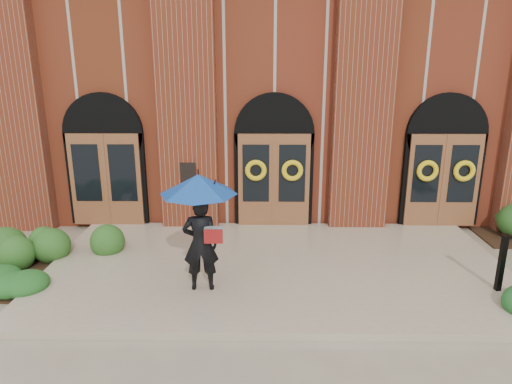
{
  "coord_description": "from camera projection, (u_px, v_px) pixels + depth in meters",
  "views": [
    {
      "loc": [
        -0.34,
        -9.07,
        4.48
      ],
      "look_at": [
        -0.46,
        1.0,
        1.57
      ],
      "focal_mm": 32.0,
      "sensor_mm": 36.0,
      "label": 1
    }
  ],
  "objects": [
    {
      "name": "man_with_umbrella",
      "position": [
        200.0,
        210.0,
        8.57
      ],
      "size": [
        1.55,
        1.55,
        2.32
      ],
      "rotation": [
        0.0,
        0.0,
        3.21
      ],
      "color": "black",
      "rests_on": "landing"
    },
    {
      "name": "hedge_wall_left",
      "position": [
        50.0,
        246.0,
        10.49
      ],
      "size": [
        2.9,
        1.16,
        0.75
      ],
      "primitive_type": "ellipsoid",
      "color": "#26501A",
      "rests_on": "ground"
    },
    {
      "name": "metal_post",
      "position": [
        502.0,
        262.0,
        8.77
      ],
      "size": [
        0.17,
        0.17,
        1.15
      ],
      "rotation": [
        0.0,
        0.0,
        0.11
      ],
      "color": "black",
      "rests_on": "landing"
    },
    {
      "name": "landing",
      "position": [
        276.0,
        268.0,
        10.08
      ],
      "size": [
        10.0,
        5.3,
        0.15
      ],
      "primitive_type": "cube",
      "color": "tan",
      "rests_on": "ground"
    },
    {
      "name": "ground",
      "position": [
        276.0,
        274.0,
        9.95
      ],
      "size": [
        90.0,
        90.0,
        0.0
      ],
      "primitive_type": "plane",
      "color": "gray",
      "rests_on": "ground"
    },
    {
      "name": "church_building",
      "position": [
        270.0,
        87.0,
        17.42
      ],
      "size": [
        16.2,
        12.53,
        7.0
      ],
      "color": "#612314",
      "rests_on": "ground"
    },
    {
      "name": "hedge_front_left",
      "position": [
        26.0,
        279.0,
        9.24
      ],
      "size": [
        1.25,
        1.07,
        0.44
      ],
      "primitive_type": "ellipsoid",
      "color": "#1D4F1B",
      "rests_on": "ground"
    }
  ]
}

